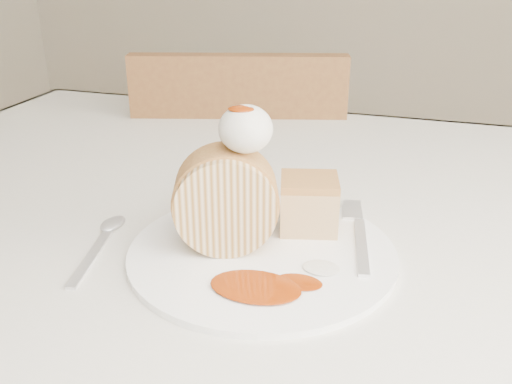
% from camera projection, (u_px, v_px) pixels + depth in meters
% --- Properties ---
extents(table, '(1.40, 0.90, 0.75)m').
position_uv_depth(table, '(317.00, 270.00, 0.75)').
color(table, beige).
rests_on(table, ground).
extents(chair_far, '(0.51, 0.51, 0.87)m').
position_uv_depth(chair_far, '(242.00, 212.00, 1.29)').
color(chair_far, brown).
rests_on(chair_far, ground).
extents(plate, '(0.35, 0.35, 0.01)m').
position_uv_depth(plate, '(262.00, 252.00, 0.61)').
color(plate, white).
rests_on(plate, table).
extents(roulade_slice, '(0.12, 0.09, 0.11)m').
position_uv_depth(roulade_slice, '(226.00, 201.00, 0.60)').
color(roulade_slice, '#CCB48E').
rests_on(roulade_slice, plate).
extents(cake_chunk, '(0.08, 0.07, 0.05)m').
position_uv_depth(cake_chunk, '(309.00, 207.00, 0.64)').
color(cake_chunk, '#A5793E').
rests_on(cake_chunk, plate).
extents(whipped_cream, '(0.06, 0.06, 0.05)m').
position_uv_depth(whipped_cream, '(246.00, 129.00, 0.57)').
color(whipped_cream, silver).
rests_on(whipped_cream, roulade_slice).
extents(caramel_drizzle, '(0.03, 0.02, 0.01)m').
position_uv_depth(caramel_drizzle, '(241.00, 103.00, 0.55)').
color(caramel_drizzle, '#822905').
rests_on(caramel_drizzle, whipped_cream).
extents(caramel_pool, '(0.10, 0.08, 0.00)m').
position_uv_depth(caramel_pool, '(255.00, 287.00, 0.54)').
color(caramel_pool, '#822905').
rests_on(caramel_pool, plate).
extents(fork, '(0.05, 0.17, 0.00)m').
position_uv_depth(fork, '(361.00, 246.00, 0.61)').
color(fork, silver).
rests_on(fork, plate).
extents(spoon, '(0.05, 0.15, 0.00)m').
position_uv_depth(spoon, '(91.00, 258.00, 0.60)').
color(spoon, silver).
rests_on(spoon, table).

